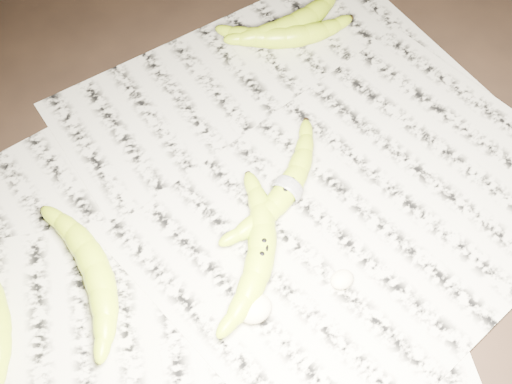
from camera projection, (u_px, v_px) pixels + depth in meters
ground at (260, 235)px, 0.89m from camera, size 3.00×3.00×0.00m
newspaper_patch at (228, 240)px, 0.88m from camera, size 0.90×0.70×0.01m
banana_left_b at (96, 269)px, 0.83m from camera, size 0.09×0.19×0.04m
banana_center at (261, 252)px, 0.84m from camera, size 0.17×0.17×0.04m
banana_taped at (287, 188)px, 0.89m from camera, size 0.19×0.12×0.03m
banana_upper_a at (286, 35)px, 1.04m from camera, size 0.17×0.13×0.03m
banana_upper_b at (294, 23)px, 1.05m from camera, size 0.17×0.06×0.04m
measuring_tape at (287, 188)px, 0.89m from camera, size 0.02×0.04×0.04m
flesh_chunk_a at (255, 307)px, 0.81m from camera, size 0.04×0.03×0.02m
flesh_chunk_c at (342, 278)px, 0.83m from camera, size 0.03×0.02×0.02m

